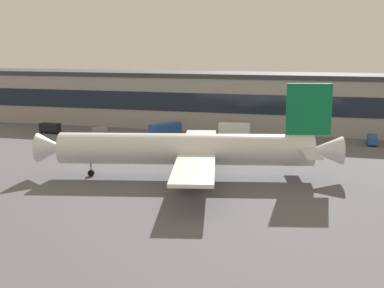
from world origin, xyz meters
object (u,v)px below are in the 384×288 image
at_px(pushback_tractor, 290,139).
at_px(catering_truck, 235,131).
at_px(belt_loader, 372,139).
at_px(crew_van, 50,127).
at_px(airliner, 191,149).
at_px(fuel_truck, 165,130).
at_px(baggage_tug, 100,130).

bearing_deg(pushback_tractor, catering_truck, 177.88).
height_order(belt_loader, crew_van, crew_van).
bearing_deg(crew_van, pushback_tractor, 1.69).
distance_m(airliner, belt_loader, 50.75).
xyz_separation_m(fuel_truck, pushback_tractor, (30.09, -0.63, -0.83)).
xyz_separation_m(catering_truck, crew_van, (-47.36, -2.24, -0.83)).
bearing_deg(airliner, pushback_tractor, 69.75).
bearing_deg(airliner, catering_truck, 89.50).
bearing_deg(catering_truck, baggage_tug, -178.40).
distance_m(baggage_tug, fuel_truck, 16.83).
xyz_separation_m(fuel_truck, crew_van, (-30.01, -2.40, -0.42)).
bearing_deg(baggage_tug, catering_truck, 1.60).
relative_size(pushback_tractor, belt_loader, 0.85).
relative_size(airliner, belt_loader, 7.93).
bearing_deg(baggage_tug, airliner, -45.90).
bearing_deg(crew_van, baggage_tug, 5.55).
xyz_separation_m(pushback_tractor, crew_van, (-60.10, -1.77, 0.41)).
relative_size(belt_loader, crew_van, 1.20).
height_order(airliner, pushback_tractor, airliner).
xyz_separation_m(airliner, crew_van, (-47.05, 33.61, -3.40)).
distance_m(airliner, crew_van, 57.92).
height_order(airliner, catering_truck, airliner).
xyz_separation_m(airliner, belt_loader, (30.89, 40.09, -3.70)).
bearing_deg(fuel_truck, belt_loader, 4.87).
relative_size(airliner, catering_truck, 6.80).
height_order(pushback_tractor, belt_loader, belt_loader).
xyz_separation_m(fuel_truck, belt_loader, (47.93, 4.08, -0.73)).
bearing_deg(fuel_truck, crew_van, -175.43).
xyz_separation_m(catering_truck, fuel_truck, (-17.36, 0.16, -0.41)).
xyz_separation_m(airliner, baggage_tug, (-33.82, 34.90, -3.77)).
xyz_separation_m(baggage_tug, belt_loader, (64.71, 5.19, 0.07)).
relative_size(catering_truck, fuel_truck, 0.86).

